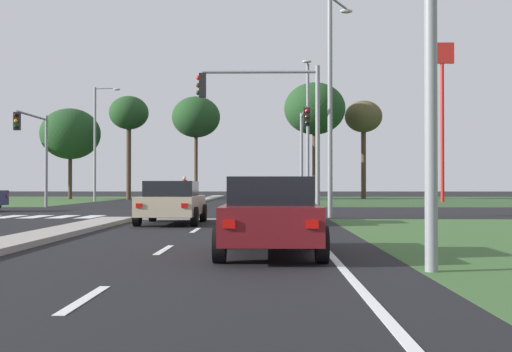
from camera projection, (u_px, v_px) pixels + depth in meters
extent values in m
plane|color=black|center=(155.00, 212.00, 33.46)|extent=(200.00, 200.00, 0.00)
cube|color=#2D4C28|center=(502.00, 200.00, 57.47)|extent=(35.00, 35.00, 0.01)
cube|color=gray|center=(4.00, 244.00, 14.46)|extent=(1.20, 22.00, 0.14)
cube|color=#ADA89E|center=(203.00, 199.00, 58.45)|extent=(1.20, 36.00, 0.14)
cube|color=silver|center=(85.00, 299.00, 7.94)|extent=(0.14, 2.00, 0.01)
cube|color=silver|center=(164.00, 250.00, 13.93)|extent=(0.14, 2.00, 0.01)
cube|color=silver|center=(196.00, 230.00, 19.93)|extent=(0.14, 2.00, 0.01)
cube|color=silver|center=(321.00, 244.00, 15.33)|extent=(0.14, 24.00, 0.01)
cube|color=silver|center=(221.00, 219.00, 26.39)|extent=(6.40, 0.50, 0.01)
cube|color=silver|center=(9.00, 217.00, 28.36)|extent=(0.70, 2.80, 0.01)
cube|color=silver|center=(36.00, 217.00, 28.34)|extent=(0.70, 2.80, 0.01)
cube|color=silver|center=(63.00, 217.00, 28.32)|extent=(0.70, 2.80, 0.01)
cube|color=silver|center=(91.00, 217.00, 28.29)|extent=(0.70, 2.80, 0.01)
cube|color=#A31919|center=(270.00, 204.00, 23.72)|extent=(1.83, 4.21, 0.72)
cube|color=black|center=(270.00, 186.00, 23.57)|extent=(1.61, 1.94, 0.52)
cube|color=red|center=(249.00, 203.00, 21.60)|extent=(0.20, 0.04, 0.14)
cube|color=red|center=(292.00, 203.00, 21.58)|extent=(0.20, 0.04, 0.14)
cylinder|color=black|center=(246.00, 212.00, 25.08)|extent=(0.22, 0.64, 0.64)
cylinder|color=black|center=(295.00, 212.00, 25.04)|extent=(0.22, 0.64, 0.64)
cylinder|color=black|center=(243.00, 216.00, 22.38)|extent=(0.22, 0.64, 0.64)
cylinder|color=black|center=(298.00, 216.00, 22.35)|extent=(0.22, 0.64, 0.64)
cube|color=red|center=(8.00, 196.00, 34.47)|extent=(0.04, 0.20, 0.14)
cube|color=#19565B|center=(186.00, 191.00, 65.71)|extent=(1.79, 4.46, 0.77)
cube|color=black|center=(186.00, 185.00, 65.86)|extent=(1.58, 2.05, 0.52)
cube|color=red|center=(196.00, 190.00, 67.94)|extent=(0.20, 0.04, 0.14)
cube|color=red|center=(182.00, 190.00, 67.97)|extent=(0.20, 0.04, 0.14)
cylinder|color=black|center=(194.00, 195.00, 64.26)|extent=(0.22, 0.64, 0.64)
cylinder|color=black|center=(175.00, 195.00, 64.29)|extent=(0.22, 0.64, 0.64)
cylinder|color=black|center=(197.00, 195.00, 67.11)|extent=(0.22, 0.64, 0.64)
cylinder|color=black|center=(179.00, 195.00, 67.14)|extent=(0.22, 0.64, 0.64)
cube|color=#BCAD8E|center=(172.00, 205.00, 23.31)|extent=(1.87, 4.56, 0.63)
cube|color=black|center=(172.00, 189.00, 23.16)|extent=(1.64, 2.10, 0.52)
cube|color=red|center=(139.00, 206.00, 21.02)|extent=(0.20, 0.04, 0.14)
cube|color=red|center=(184.00, 206.00, 20.99)|extent=(0.20, 0.04, 0.14)
cylinder|color=black|center=(153.00, 213.00, 24.78)|extent=(0.22, 0.64, 0.64)
cylinder|color=black|center=(203.00, 213.00, 24.74)|extent=(0.22, 0.64, 0.64)
cylinder|color=black|center=(137.00, 216.00, 21.86)|extent=(0.22, 0.64, 0.64)
cylinder|color=black|center=(195.00, 217.00, 21.83)|extent=(0.22, 0.64, 0.64)
cube|color=maroon|center=(270.00, 221.00, 12.97)|extent=(1.76, 4.19, 0.66)
cube|color=black|center=(270.00, 191.00, 12.83)|extent=(1.55, 1.93, 0.52)
cube|color=red|center=(229.00, 224.00, 10.87)|extent=(0.20, 0.04, 0.14)
cube|color=red|center=(312.00, 224.00, 10.85)|extent=(0.20, 0.04, 0.14)
cylinder|color=black|center=(229.00, 233.00, 14.32)|extent=(0.22, 0.64, 0.64)
cylinder|color=black|center=(312.00, 233.00, 14.29)|extent=(0.22, 0.64, 0.64)
cylinder|color=black|center=(220.00, 244.00, 11.64)|extent=(0.22, 0.64, 0.64)
cylinder|color=black|center=(322.00, 245.00, 11.61)|extent=(0.22, 0.64, 0.64)
cylinder|color=gray|center=(318.00, 142.00, 26.75)|extent=(0.18, 0.18, 6.08)
cylinder|color=gray|center=(260.00, 72.00, 26.83)|extent=(4.57, 0.12, 0.12)
cube|color=black|center=(203.00, 85.00, 26.87)|extent=(0.26, 0.32, 0.95)
sphere|color=red|center=(199.00, 78.00, 26.88)|extent=(0.20, 0.20, 0.20)
sphere|color=#3A2405|center=(199.00, 85.00, 26.87)|extent=(0.20, 0.20, 0.20)
sphere|color=black|center=(199.00, 93.00, 26.87)|extent=(0.20, 0.20, 0.20)
cylinder|color=gray|center=(302.00, 160.00, 39.95)|extent=(0.18, 0.18, 5.59)
cylinder|color=gray|center=(304.00, 112.00, 37.28)|extent=(0.12, 5.41, 0.12)
cube|color=black|center=(307.00, 117.00, 34.57)|extent=(0.32, 0.26, 0.95)
sphere|color=red|center=(307.00, 111.00, 34.41)|extent=(0.20, 0.20, 0.20)
sphere|color=#3A2405|center=(307.00, 117.00, 34.41)|extent=(0.20, 0.20, 0.20)
sphere|color=black|center=(307.00, 123.00, 34.41)|extent=(0.20, 0.20, 0.20)
cylinder|color=gray|center=(46.00, 161.00, 40.24)|extent=(0.18, 0.18, 5.47)
cylinder|color=gray|center=(33.00, 116.00, 37.92)|extent=(0.12, 4.70, 0.12)
cube|color=black|center=(17.00, 121.00, 35.56)|extent=(0.32, 0.26, 0.95)
sphere|color=#360503|center=(16.00, 115.00, 35.41)|extent=(0.20, 0.20, 0.20)
sphere|color=orange|center=(16.00, 121.00, 35.40)|extent=(0.20, 0.20, 0.20)
sphere|color=black|center=(16.00, 127.00, 35.40)|extent=(0.20, 0.20, 0.20)
cylinder|color=gray|center=(431.00, 12.00, 10.50)|extent=(0.20, 0.20, 8.08)
cylinder|color=gray|center=(330.00, 106.00, 27.78)|extent=(0.20, 0.20, 9.21)
cylinder|color=gray|center=(338.00, 3.00, 28.81)|extent=(0.99, 2.01, 0.10)
ellipsoid|color=#B2B2A8|center=(346.00, 11.00, 29.79)|extent=(0.56, 0.28, 0.20)
cylinder|color=gray|center=(308.00, 135.00, 43.53)|extent=(0.20, 0.20, 9.15)
cylinder|color=gray|center=(307.00, 63.00, 42.61)|extent=(0.26, 1.96, 0.10)
ellipsoid|color=#B2B2A8|center=(307.00, 61.00, 41.64)|extent=(0.56, 0.28, 0.20)
cylinder|color=gray|center=(95.00, 144.00, 53.73)|extent=(0.20, 0.20, 9.10)
cylinder|color=gray|center=(106.00, 88.00, 53.61)|extent=(1.83, 0.42, 0.10)
ellipsoid|color=#B2B2A8|center=(117.00, 89.00, 53.43)|extent=(0.56, 0.28, 0.20)
cylinder|color=#4C4C4C|center=(184.00, 197.00, 45.12)|extent=(0.16, 0.16, 0.75)
cylinder|color=maroon|center=(184.00, 186.00, 45.13)|extent=(0.34, 0.34, 0.79)
sphere|color=tan|center=(184.00, 178.00, 45.14)|extent=(0.22, 0.22, 0.22)
cylinder|color=red|center=(442.00, 133.00, 52.31)|extent=(0.28, 0.28, 10.75)
cube|color=red|center=(442.00, 53.00, 52.39)|extent=(1.80, 0.30, 1.60)
torus|color=yellow|center=(436.00, 54.00, 52.57)|extent=(0.96, 0.16, 0.96)
torus|color=yellow|center=(447.00, 54.00, 52.55)|extent=(0.96, 0.16, 0.96)
cylinder|color=#423323|center=(70.00, 175.00, 63.27)|extent=(0.36, 0.36, 4.58)
ellipsoid|color=#1E421E|center=(70.00, 134.00, 63.32)|extent=(5.60, 5.60, 4.76)
cylinder|color=#423323|center=(129.00, 161.00, 61.30)|extent=(0.42, 0.42, 6.90)
ellipsoid|color=#1E421E|center=(129.00, 113.00, 61.36)|extent=(3.57, 3.57, 3.04)
cylinder|color=#423323|center=(196.00, 165.00, 60.64)|extent=(0.32, 0.32, 6.24)
ellipsoid|color=#1E421E|center=(196.00, 117.00, 60.70)|extent=(4.33, 4.33, 3.68)
cylinder|color=#423323|center=(364.00, 163.00, 64.43)|extent=(0.46, 0.46, 6.88)
ellipsoid|color=#4C4728|center=(363.00, 116.00, 64.49)|extent=(3.56, 3.56, 3.03)
cylinder|color=#423323|center=(315.00, 162.00, 61.52)|extent=(0.46, 0.46, 6.76)
ellipsoid|color=#1E421E|center=(315.00, 109.00, 61.59)|extent=(5.58, 5.58, 4.74)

